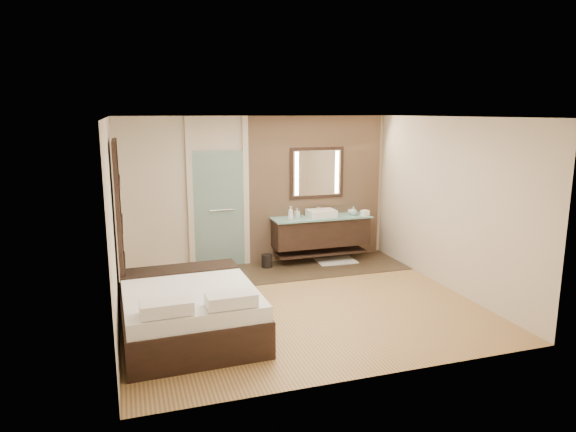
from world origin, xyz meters
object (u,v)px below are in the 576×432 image
object	(u,v)px
mirror_unit	(317,173)
waste_bin	(267,261)
vanity	(321,231)
bed	(189,310)

from	to	relation	value
mirror_unit	waste_bin	world-z (taller)	mirror_unit
mirror_unit	waste_bin	size ratio (longest dim) A/B	4.35
vanity	mirror_unit	size ratio (longest dim) A/B	1.75
vanity	bed	size ratio (longest dim) A/B	0.89
vanity	waste_bin	bearing A→B (deg)	-176.34
mirror_unit	bed	xyz separation A→B (m)	(-2.75, -2.74, -1.33)
bed	vanity	bearing A→B (deg)	40.56
vanity	waste_bin	size ratio (longest dim) A/B	7.59
waste_bin	vanity	bearing A→B (deg)	3.66
bed	waste_bin	size ratio (longest dim) A/B	8.53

